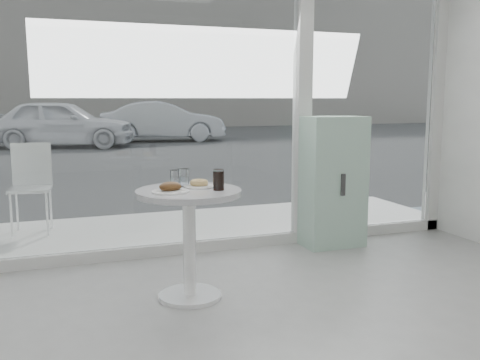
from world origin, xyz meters
name	(u,v)px	position (x,y,z in m)	size (l,w,h in m)	color
storefront	(219,61)	(0.07, 3.00, 1.71)	(5.00, 0.14, 3.00)	silver
main_table	(189,221)	(-0.50, 1.90, 0.55)	(0.72, 0.72, 0.77)	white
patio_deck	(190,228)	(0.00, 3.80, 0.03)	(5.60, 1.60, 0.05)	white
street	(93,143)	(0.00, 16.00, 0.00)	(40.00, 24.00, 0.00)	#373737
far_building	(73,42)	(0.00, 25.00, 4.00)	(40.00, 2.00, 8.00)	gray
mint_cabinet	(332,182)	(1.12, 2.78, 0.61)	(0.57, 0.40, 1.22)	#9FCBB3
patio_chair	(31,182)	(-1.56, 4.12, 0.56)	(0.43, 0.43, 0.89)	white
car_white	(61,123)	(-0.97, 14.60, 0.69)	(1.63, 4.06, 1.38)	white
car_silver	(163,121)	(2.23, 15.83, 0.65)	(1.39, 3.97, 1.31)	#B6B8BE
plate_fritter	(171,188)	(-0.64, 1.83, 0.80)	(0.25, 0.25, 0.07)	white
plate_donut	(199,184)	(-0.41, 1.97, 0.79)	(0.22, 0.22, 0.05)	white
water_tumbler_a	(175,179)	(-0.55, 2.06, 0.82)	(0.07, 0.07, 0.12)	white
water_tumbler_b	(184,178)	(-0.49, 2.06, 0.82)	(0.08, 0.08, 0.12)	white
cola_glass	(219,180)	(-0.31, 1.82, 0.84)	(0.07, 0.07, 0.14)	white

